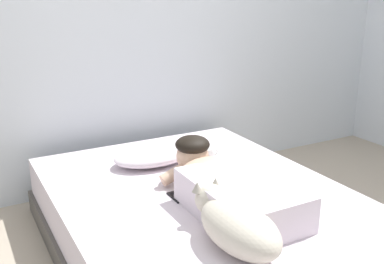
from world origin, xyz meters
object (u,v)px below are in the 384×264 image
at_px(person_lying, 226,186).
at_px(coffee_cup, 208,153).
at_px(cell_phone, 177,197).
at_px(pillow, 153,155).
at_px(dog, 235,224).
at_px(bed, 203,224).

xyz_separation_m(person_lying, coffee_cup, (0.26, 0.62, -0.07)).
height_order(coffee_cup, cell_phone, coffee_cup).
height_order(pillow, dog, dog).
xyz_separation_m(pillow, coffee_cup, (0.35, -0.09, -0.02)).
height_order(dog, cell_phone, dog).
bearing_deg(pillow, dog, -94.45).
distance_m(dog, coffee_cup, 1.07).
height_order(bed, cell_phone, cell_phone).
distance_m(pillow, cell_phone, 0.53).
bearing_deg(pillow, bed, -83.51).
relative_size(person_lying, dog, 1.60).
bearing_deg(person_lying, dog, -116.79).
bearing_deg(coffee_cup, pillow, 164.87).
bearing_deg(bed, coffee_cup, 56.65).
height_order(pillow, cell_phone, pillow).
xyz_separation_m(pillow, dog, (-0.08, -1.07, 0.05)).
relative_size(coffee_cup, cell_phone, 0.89).
bearing_deg(dog, pillow, 85.55).
xyz_separation_m(pillow, person_lying, (0.09, -0.71, 0.05)).
bearing_deg(bed, cell_phone, 175.01).
bearing_deg(cell_phone, dog, -89.31).
height_order(person_lying, coffee_cup, person_lying).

